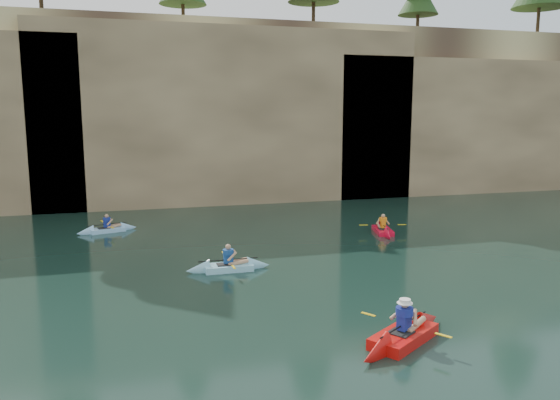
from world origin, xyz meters
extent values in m
plane|color=black|center=(0.00, 0.00, 0.00)|extent=(160.00, 160.00, 0.00)
cube|color=tan|center=(0.00, 30.00, 6.00)|extent=(70.00, 16.00, 12.00)
cube|color=tan|center=(2.00, 22.60, 5.70)|extent=(24.00, 2.40, 11.40)
cube|color=tan|center=(22.00, 22.60, 4.92)|extent=(26.00, 2.40, 9.84)
cube|color=black|center=(-4.00, 21.95, 1.60)|extent=(3.50, 1.00, 3.20)
cube|color=black|center=(10.00, 21.95, 2.25)|extent=(5.00, 1.00, 4.50)
cube|color=red|center=(1.90, -0.10, 0.17)|extent=(2.94, 2.34, 0.33)
cone|color=red|center=(3.06, 0.65, 0.17)|extent=(1.34, 1.29, 0.87)
cone|color=red|center=(0.75, -0.84, 0.17)|extent=(1.34, 1.29, 0.87)
cube|color=black|center=(1.78, -0.18, 0.30)|extent=(0.76, 0.76, 0.04)
cube|color=navy|center=(1.90, -0.10, 0.62)|extent=(0.45, 0.41, 0.55)
sphere|color=tan|center=(1.90, -0.10, 1.02)|extent=(0.23, 0.23, 0.23)
cylinder|color=black|center=(1.90, -0.10, 0.47)|extent=(1.97, 1.29, 0.04)
cube|color=yellow|center=(1.33, 0.79, 0.47)|extent=(0.30, 0.40, 0.02)
cube|color=yellow|center=(2.48, -0.99, 0.47)|extent=(0.30, 0.40, 0.02)
cylinder|color=white|center=(1.90, -0.10, 1.07)|extent=(0.40, 0.40, 0.11)
cube|color=#8CD1EB|center=(-1.23, 7.40, 0.14)|extent=(2.43, 0.78, 0.28)
cone|color=#8CD1EB|center=(-0.09, 7.40, 0.14)|extent=(0.86, 0.75, 0.75)
cone|color=#8CD1EB|center=(-2.37, 7.40, 0.14)|extent=(0.86, 0.75, 0.75)
cube|color=black|center=(-1.38, 7.40, 0.25)|extent=(0.55, 0.47, 0.04)
cube|color=navy|center=(-1.23, 7.40, 0.54)|extent=(0.34, 0.22, 0.50)
sphere|color=tan|center=(-1.23, 7.40, 0.90)|extent=(0.21, 0.21, 0.21)
cylinder|color=black|center=(-1.23, 7.40, 0.42)|extent=(2.22, 0.04, 0.04)
cube|color=yellow|center=(-1.23, 8.41, 0.42)|extent=(0.08, 0.42, 0.02)
cube|color=yellow|center=(-1.23, 6.39, 0.42)|extent=(0.08, 0.42, 0.02)
cube|color=red|center=(7.17, 11.64, 0.13)|extent=(1.28, 2.55, 0.26)
cone|color=red|center=(7.43, 12.76, 0.13)|extent=(0.89, 1.00, 0.70)
cone|color=red|center=(6.90, 10.52, 0.13)|extent=(0.89, 1.00, 0.70)
cube|color=black|center=(7.13, 11.49, 0.23)|extent=(0.56, 0.64, 0.04)
cube|color=orange|center=(7.17, 11.64, 0.50)|extent=(0.28, 0.36, 0.47)
sphere|color=tan|center=(7.17, 11.64, 0.84)|extent=(0.20, 0.20, 0.20)
cylinder|color=black|center=(7.17, 11.64, 0.40)|extent=(0.52, 2.03, 0.04)
cube|color=yellow|center=(6.25, 11.86, 0.40)|extent=(0.43, 0.18, 0.02)
cube|color=yellow|center=(8.08, 11.42, 0.40)|extent=(0.43, 0.18, 0.02)
cube|color=#95CCFA|center=(-5.73, 15.51, 0.12)|extent=(2.36, 1.32, 0.25)
cone|color=#95CCFA|center=(-4.71, 15.81, 0.12)|extent=(0.95, 0.87, 0.67)
cone|color=#95CCFA|center=(-6.74, 15.20, 0.12)|extent=(0.95, 0.87, 0.67)
cube|color=black|center=(-5.87, 15.47, 0.22)|extent=(0.65, 0.56, 0.04)
cube|color=navy|center=(-5.73, 15.51, 0.48)|extent=(0.35, 0.28, 0.45)
sphere|color=tan|center=(-5.73, 15.51, 0.80)|extent=(0.19, 0.19, 0.19)
cylinder|color=black|center=(-5.73, 15.51, 0.39)|extent=(1.91, 0.61, 0.04)
cube|color=yellow|center=(-5.99, 16.36, 0.39)|extent=(0.20, 0.43, 0.02)
cube|color=yellow|center=(-5.47, 14.65, 0.39)|extent=(0.20, 0.43, 0.02)
camera|label=1|loc=(-4.76, -11.91, 5.82)|focal=35.00mm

